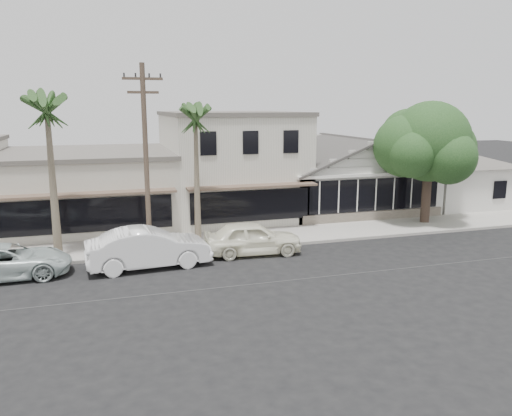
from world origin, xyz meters
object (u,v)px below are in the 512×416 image
object	(u,v)px
car_1	(149,248)
shade_tree	(427,144)
utility_pole	(146,157)
car_2	(6,262)
car_0	(252,238)

from	to	relation	value
car_1	shade_tree	xyz separation A→B (m)	(16.81, 3.86, 3.99)
utility_pole	car_2	size ratio (longest dim) A/B	1.74
car_1	car_2	xyz separation A→B (m)	(-5.84, 0.26, -0.18)
utility_pole	car_0	world-z (taller)	utility_pole
car_2	car_1	bearing A→B (deg)	-94.83
utility_pole	car_1	world-z (taller)	utility_pole
car_0	car_1	bearing A→B (deg)	101.05
utility_pole	shade_tree	world-z (taller)	utility_pole
car_1	car_2	bearing A→B (deg)	82.82
car_0	car_2	world-z (taller)	car_0
utility_pole	car_1	distance (m)	4.27
utility_pole	car_2	world-z (taller)	utility_pole
car_2	car_0	bearing A→B (deg)	-90.42
car_1	utility_pole	bearing A→B (deg)	-10.73
car_1	car_0	bearing A→B (deg)	-87.64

